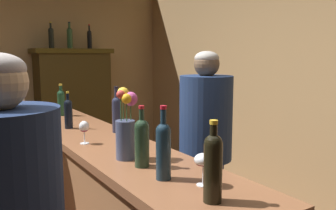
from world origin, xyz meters
TOP-DOWN VIEW (x-y plane):
  - wall_right at (2.48, 0.00)m, footprint 0.12×5.75m
  - bar_counter at (0.47, 0.22)m, footprint 0.53×2.96m
  - display_cabinet at (1.05, 2.56)m, footprint 1.00×0.45m
  - wine_bottle_rose at (0.39, 0.66)m, footprint 0.06×0.06m
  - wine_bottle_chardonnay at (0.44, -1.01)m, footprint 0.07×0.07m
  - wine_bottle_merlot at (0.41, -0.70)m, footprint 0.07×0.07m
  - wine_bottle_pinot at (0.42, -0.48)m, footprint 0.08×0.08m
  - wine_bottle_syrah at (0.52, 1.28)m, footprint 0.07×0.07m
  - wine_bottle_malbec at (0.65, 0.33)m, footprint 0.07×0.07m
  - wine_glass_front at (0.33, 0.13)m, footprint 0.06×0.06m
  - wine_glass_mid at (0.51, -0.86)m, footprint 0.08×0.08m
  - flower_arrangement at (0.41, -0.31)m, footprint 0.13×0.12m
  - cheese_plate at (0.37, 1.45)m, footprint 0.16×0.16m
  - display_bottle_left at (0.79, 2.56)m, footprint 0.06×0.06m
  - display_bottle_midleft at (1.03, 2.56)m, footprint 0.07×0.07m
  - display_bottle_center at (1.29, 2.56)m, footprint 0.06×0.06m
  - patron_in_grey at (-0.11, 0.62)m, footprint 0.36×0.36m
  - bartender at (1.22, -0.01)m, footprint 0.39×0.39m

SIDE VIEW (x-z plane):
  - bar_counter at x=0.47m, z-range 0.00..1.04m
  - patron_in_grey at x=-0.11m, z-range 0.07..1.64m
  - display_cabinet at x=1.05m, z-range 0.03..1.72m
  - bartender at x=1.22m, z-range 0.07..1.70m
  - cheese_plate at x=0.37m, z-range 1.04..1.05m
  - wine_glass_front at x=0.33m, z-range 1.07..1.21m
  - wine_glass_mid at x=0.51m, z-range 1.07..1.22m
  - wine_bottle_rose at x=0.39m, z-range 1.02..1.31m
  - wine_bottle_syrah at x=0.52m, z-range 1.02..1.32m
  - wine_bottle_pinot at x=0.42m, z-range 1.02..1.33m
  - wine_bottle_merlot at x=0.41m, z-range 1.01..1.36m
  - wine_bottle_malbec at x=0.65m, z-range 1.01..1.35m
  - wine_bottle_chardonnay at x=0.44m, z-range 1.02..1.35m
  - flower_arrangement at x=0.41m, z-range 1.02..1.41m
  - wall_right at x=2.48m, z-range 0.00..2.75m
  - display_bottle_center at x=1.29m, z-range 1.66..1.98m
  - display_bottle_left at x=0.79m, z-range 1.66..1.99m
  - display_bottle_midleft at x=1.03m, z-range 1.66..2.00m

